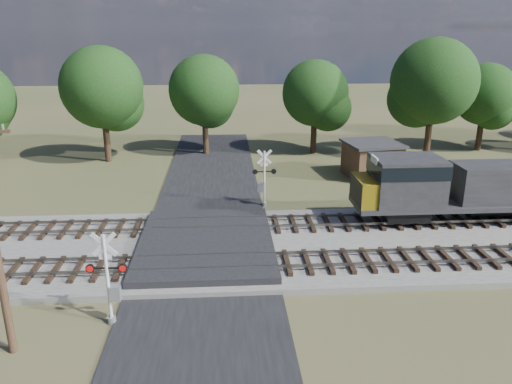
{
  "coord_description": "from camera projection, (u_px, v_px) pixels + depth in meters",
  "views": [
    {
      "loc": [
        1.04,
        -23.75,
        11.28
      ],
      "look_at": [
        2.74,
        2.0,
        2.7
      ],
      "focal_mm": 35.0,
      "sensor_mm": 36.0,
      "label": 1
    }
  ],
  "objects": [
    {
      "name": "track_far",
      "position": [
        261.0,
        224.0,
        28.89
      ],
      "size": [
        140.0,
        2.6,
        0.33
      ],
      "color": "black",
      "rests_on": "ballast_bed"
    },
    {
      "name": "ground",
      "position": [
        206.0,
        254.0,
        25.98
      ],
      "size": [
        160.0,
        160.0,
        0.0
      ],
      "primitive_type": "plane",
      "color": "#404A27",
      "rests_on": "ground"
    },
    {
      "name": "treeline",
      "position": [
        320.0,
        87.0,
        44.26
      ],
      "size": [
        77.14,
        11.84,
        11.01
      ],
      "color": "black",
      "rests_on": "ground"
    },
    {
      "name": "track_near",
      "position": [
        269.0,
        263.0,
        24.15
      ],
      "size": [
        140.0,
        2.6,
        0.33
      ],
      "color": "black",
      "rests_on": "ballast_bed"
    },
    {
      "name": "crossing_signal_near",
      "position": [
        110.0,
        287.0,
        19.44
      ],
      "size": [
        1.59,
        0.34,
        3.95
      ],
      "rotation": [
        0.0,
        0.0,
        -0.03
      ],
      "color": "silver",
      "rests_on": "ground"
    },
    {
      "name": "crossing_panel",
      "position": [
        206.0,
        245.0,
        26.36
      ],
      "size": [
        7.0,
        9.0,
        0.62
      ],
      "primitive_type": "cube",
      "color": "#262628",
      "rests_on": "ground"
    },
    {
      "name": "crossing_signal_far",
      "position": [
        263.0,
        183.0,
        32.43
      ],
      "size": [
        1.55,
        0.34,
        3.85
      ],
      "rotation": [
        0.0,
        0.0,
        3.14
      ],
      "color": "silver",
      "rests_on": "ground"
    },
    {
      "name": "equipment_shed",
      "position": [
        372.0,
        159.0,
        39.07
      ],
      "size": [
        4.59,
        4.59,
        2.76
      ],
      "rotation": [
        0.0,
        0.0,
        0.15
      ],
      "color": "#422E1C",
      "rests_on": "ground"
    },
    {
      "name": "road",
      "position": [
        206.0,
        254.0,
        25.97
      ],
      "size": [
        7.0,
        60.0,
        0.08
      ],
      "primitive_type": "cube",
      "color": "black",
      "rests_on": "ground"
    },
    {
      "name": "ballast_bed",
      "position": [
        391.0,
        242.0,
        27.03
      ],
      "size": [
        140.0,
        10.0,
        0.3
      ],
      "primitive_type": "cube",
      "color": "gray",
      "rests_on": "ground"
    }
  ]
}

